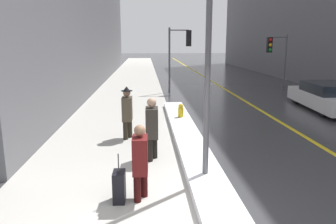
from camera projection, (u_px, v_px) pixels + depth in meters
The scene contains 12 objects.
sidewalk_slab at pixel (129, 91), 19.83m from camera, with size 4.00×80.00×0.01m.
road_centre_stripe at pixel (227, 90), 20.24m from camera, with size 0.16×80.00×0.00m.
snow_bank_curb at pixel (187, 137), 9.94m from camera, with size 0.81×10.62×0.20m.
lamp_post at pixel (209, 34), 6.36m from camera, with size 0.28×0.28×5.21m.
traffic_light_near at pixel (181, 46), 18.71m from camera, with size 1.31×0.33×3.73m.
traffic_light_far at pixel (275, 51), 19.69m from camera, with size 1.31×0.40×3.35m.
pedestrian_trailing at pixel (140, 159), 6.07m from camera, with size 0.29×0.48×1.47m.
pedestrian_in_glasses at pixel (152, 126), 8.13m from camera, with size 0.32×0.53×1.60m.
pedestrian_in_fedora at pixel (127, 111), 9.95m from camera, with size 0.35×0.51×1.63m.
parked_car_white at pixel (327, 97), 14.36m from camera, with size 2.15×4.81×1.19m.
rolling_suitcase at pixel (119, 187), 6.09m from camera, with size 0.23×0.36×0.95m.
fire_hydrant at pixel (181, 113), 12.12m from camera, with size 0.20×0.20×0.70m.
Camera 1 is at (-1.01, -4.77, 2.95)m, focal length 35.00 mm.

